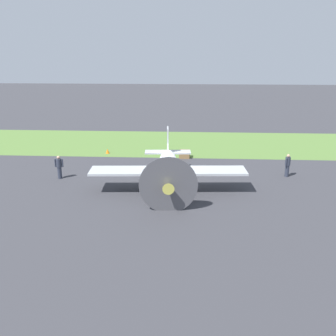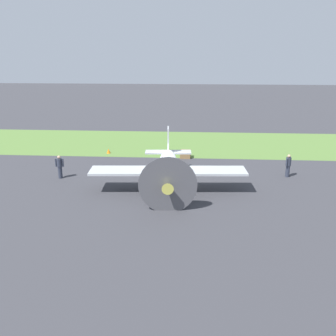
% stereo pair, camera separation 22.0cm
% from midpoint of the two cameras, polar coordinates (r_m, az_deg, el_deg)
% --- Properties ---
extents(ground_plane, '(160.00, 160.00, 0.00)m').
position_cam_midpoint_polar(ground_plane, '(27.44, 0.37, -1.93)').
color(ground_plane, '#38383D').
extents(grass_verge, '(120.00, 11.00, 0.01)m').
position_cam_midpoint_polar(grass_verge, '(38.47, 1.25, 3.78)').
color(grass_verge, '#567A38').
rests_on(grass_verge, ground).
extents(airplane_lead, '(10.49, 8.29, 3.74)m').
position_cam_midpoint_polar(airplane_lead, '(25.29, -0.25, 0.10)').
color(airplane_lead, '#B2B7BC').
rests_on(airplane_lead, ground).
extents(ground_crew_chief, '(0.63, 0.38, 1.73)m').
position_cam_midpoint_polar(ground_crew_chief, '(28.81, -16.36, 0.20)').
color(ground_crew_chief, '#2D3342').
rests_on(ground_crew_chief, ground).
extents(ground_crew_mechanic, '(0.45, 0.50, 1.73)m').
position_cam_midpoint_polar(ground_crew_mechanic, '(29.41, 17.43, 0.46)').
color(ground_crew_mechanic, '#2D3342').
rests_on(ground_crew_mechanic, ground).
extents(supply_crate, '(0.94, 0.94, 0.64)m').
position_cam_midpoint_polar(supply_crate, '(33.24, 2.33, 2.12)').
color(supply_crate, olive).
rests_on(supply_crate, ground).
extents(runway_marker_cone, '(0.36, 0.36, 0.44)m').
position_cam_midpoint_polar(runway_marker_cone, '(35.04, -9.31, 2.54)').
color(runway_marker_cone, orange).
rests_on(runway_marker_cone, ground).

